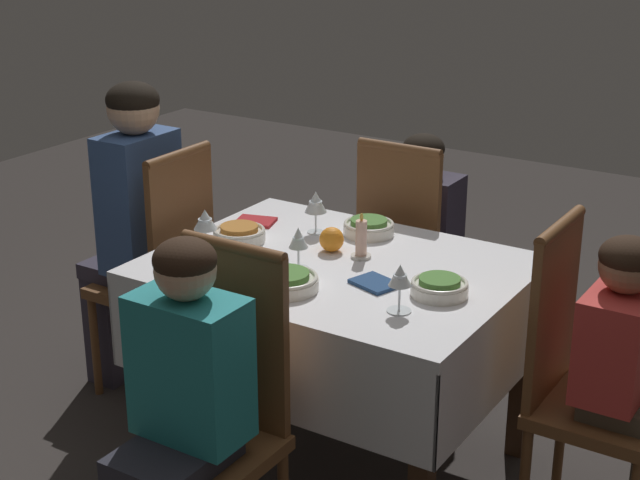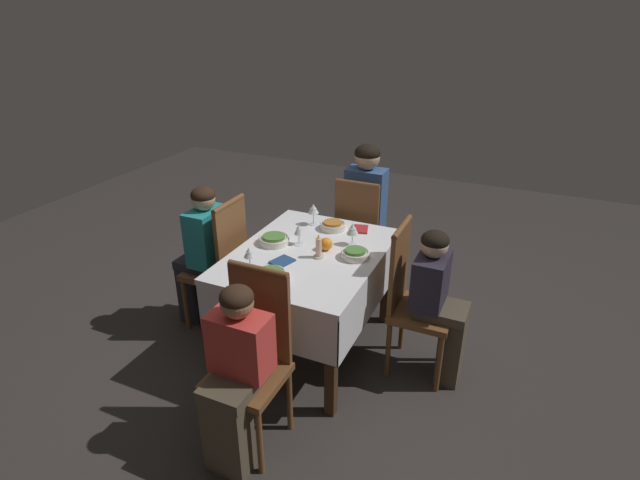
{
  "view_description": "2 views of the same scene",
  "coord_description": "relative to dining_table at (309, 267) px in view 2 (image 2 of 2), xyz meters",
  "views": [
    {
      "loc": [
        -1.52,
        2.5,
        1.9
      ],
      "look_at": [
        0.03,
        0.06,
        0.83
      ],
      "focal_mm": 55.0,
      "sensor_mm": 36.0,
      "label": 1
    },
    {
      "loc": [
        -2.53,
        -1.22,
        2.16
      ],
      "look_at": [
        0.03,
        -0.06,
        0.82
      ],
      "focal_mm": 28.0,
      "sensor_mm": 36.0,
      "label": 2
    }
  ],
  "objects": [
    {
      "name": "ground_plane",
      "position": [
        0.0,
        0.0,
        -0.62
      ],
      "size": [
        8.0,
        8.0,
        0.0
      ],
      "primitive_type": "plane",
      "color": "#332D2B"
    },
    {
      "name": "dining_table",
      "position": [
        0.0,
        0.0,
        0.0
      ],
      "size": [
        1.16,
        0.9,
        0.73
      ],
      "color": "silver",
      "rests_on": "ground_plane"
    },
    {
      "name": "chair_east",
      "position": [
        0.8,
        -0.06,
        -0.09
      ],
      "size": [
        0.37,
        0.37,
        1.0
      ],
      "rotation": [
        0.0,
        0.0,
        1.57
      ],
      "color": "brown",
      "rests_on": "ground_plane"
    },
    {
      "name": "chair_west",
      "position": [
        -0.8,
        -0.06,
        -0.09
      ],
      "size": [
        0.37,
        0.37,
        1.0
      ],
      "rotation": [
        0.0,
        0.0,
        -1.57
      ],
      "color": "brown",
      "rests_on": "ground_plane"
    },
    {
      "name": "chair_south",
      "position": [
        0.08,
        -0.66,
        -0.09
      ],
      "size": [
        0.37,
        0.37,
        1.0
      ],
      "color": "brown",
      "rests_on": "ground_plane"
    },
    {
      "name": "chair_north",
      "position": [
        -0.02,
        0.66,
        -0.09
      ],
      "size": [
        0.37,
        0.37,
        1.0
      ],
      "rotation": [
        0.0,
        0.0,
        3.14
      ],
      "color": "brown",
      "rests_on": "ground_plane"
    },
    {
      "name": "person_adult_denim",
      "position": [
        0.95,
        -0.06,
        0.07
      ],
      "size": [
        0.34,
        0.3,
        1.22
      ],
      "rotation": [
        0.0,
        0.0,
        1.57
      ],
      "color": "#383342",
      "rests_on": "ground_plane"
    },
    {
      "name": "person_child_red",
      "position": [
        -0.96,
        -0.06,
        -0.08
      ],
      "size": [
        0.33,
        0.3,
        0.98
      ],
      "rotation": [
        0.0,
        0.0,
        -1.57
      ],
      "color": "#4C4233",
      "rests_on": "ground_plane"
    },
    {
      "name": "person_child_dark",
      "position": [
        0.08,
        -0.83,
        -0.08
      ],
      "size": [
        0.3,
        0.33,
        0.99
      ],
      "color": "#4C4233",
      "rests_on": "ground_plane"
    },
    {
      "name": "person_child_teal",
      "position": [
        -0.02,
        0.83,
        -0.04
      ],
      "size": [
        0.3,
        0.33,
        1.06
      ],
      "rotation": [
        0.0,
        0.0,
        3.14
      ],
      "color": "#282833",
      "rests_on": "ground_plane"
    },
    {
      "name": "bowl_east",
      "position": [
        0.39,
        -0.0,
        0.14
      ],
      "size": [
        0.18,
        0.18,
        0.06
      ],
      "color": "silver",
      "rests_on": "dining_table"
    },
    {
      "name": "wine_glass_east",
      "position": [
        0.41,
        0.16,
        0.22
      ],
      "size": [
        0.08,
        0.08,
        0.15
      ],
      "color": "white",
      "rests_on": "dining_table"
    },
    {
      "name": "bowl_west",
      "position": [
        -0.39,
        0.05,
        0.14
      ],
      "size": [
        0.17,
        0.17,
        0.06
      ],
      "color": "silver",
      "rests_on": "dining_table"
    },
    {
      "name": "wine_glass_west",
      "position": [
        -0.34,
        0.22,
        0.21
      ],
      "size": [
        0.07,
        0.07,
        0.14
      ],
      "color": "white",
      "rests_on": "dining_table"
    },
    {
      "name": "bowl_south",
      "position": [
        0.05,
        -0.29,
        0.14
      ],
      "size": [
        0.18,
        0.18,
        0.06
      ],
      "color": "silver",
      "rests_on": "dining_table"
    },
    {
      "name": "wine_glass_south",
      "position": [
        0.22,
        -0.21,
        0.22
      ],
      "size": [
        0.08,
        0.08,
        0.15
      ],
      "color": "white",
      "rests_on": "dining_table"
    },
    {
      "name": "bowl_north",
      "position": [
        0.02,
        0.26,
        0.14
      ],
      "size": [
        0.2,
        0.2,
        0.06
      ],
      "color": "silver",
      "rests_on": "dining_table"
    },
    {
      "name": "wine_glass_north",
      "position": [
        0.08,
        0.11,
        0.21
      ],
      "size": [
        0.07,
        0.07,
        0.14
      ],
      "color": "white",
      "rests_on": "dining_table"
    },
    {
      "name": "candle_centerpiece",
      "position": [
        -0.04,
        -0.09,
        0.17
      ],
      "size": [
        0.07,
        0.07,
        0.15
      ],
      "color": "beige",
      "rests_on": "dining_table"
    },
    {
      "name": "orange_fruit",
      "position": [
        0.08,
        -0.09,
        0.15
      ],
      "size": [
        0.08,
        0.08,
        0.08
      ],
      "primitive_type": "sphere",
      "color": "orange",
      "rests_on": "dining_table"
    },
    {
      "name": "napkin_red_folded",
      "position": [
        0.46,
        -0.18,
        0.12
      ],
      "size": [
        0.16,
        0.13,
        0.01
      ],
      "rotation": [
        0.0,
        0.0,
        0.29
      ],
      "color": "#AD2328",
      "rests_on": "dining_table"
    },
    {
      "name": "napkin_spare_side",
      "position": [
        -0.19,
        0.09,
        0.12
      ],
      "size": [
        0.16,
        0.14,
        0.01
      ],
      "rotation": [
        0.0,
        0.0,
        -0.31
      ],
      "color": "navy",
      "rests_on": "dining_table"
    }
  ]
}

